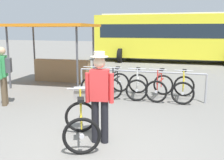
{
  "coord_description": "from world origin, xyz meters",
  "views": [
    {
      "loc": [
        1.66,
        -4.14,
        2.12
      ],
      "look_at": [
        -0.21,
        1.4,
        1.0
      ],
      "focal_mm": 42.85,
      "sensor_mm": 36.0,
      "label": 1
    }
  ],
  "objects_px": {
    "racked_bike_lime": "(96,83)",
    "racked_bike_white": "(138,86)",
    "racked_bike_red": "(160,87)",
    "person_with_featured_bike": "(100,94)",
    "pedestrian_with_backpack": "(4,72)",
    "featured_bicycle": "(81,118)",
    "market_stall": "(57,48)",
    "racked_bike_yellow": "(183,88)",
    "bus_distant": "(174,35)",
    "racked_bike_black": "(116,84)"
  },
  "relations": [
    {
      "from": "racked_bike_lime",
      "to": "person_with_featured_bike",
      "type": "xyz_separation_m",
      "value": [
        1.53,
        -3.54,
        0.58
      ]
    },
    {
      "from": "racked_bike_lime",
      "to": "racked_bike_white",
      "type": "bearing_deg",
      "value": 2.45
    },
    {
      "from": "featured_bicycle",
      "to": "bus_distant",
      "type": "height_order",
      "value": "bus_distant"
    },
    {
      "from": "pedestrian_with_backpack",
      "to": "racked_bike_lime",
      "type": "bearing_deg",
      "value": 46.4
    },
    {
      "from": "racked_bike_red",
      "to": "market_stall",
      "type": "xyz_separation_m",
      "value": [
        -4.17,
        1.06,
        1.03
      ]
    },
    {
      "from": "racked_bike_white",
      "to": "racked_bike_red",
      "type": "xyz_separation_m",
      "value": [
        0.7,
        0.03,
        0.0
      ]
    },
    {
      "from": "racked_bike_yellow",
      "to": "featured_bicycle",
      "type": "relative_size",
      "value": 0.9
    },
    {
      "from": "racked_bike_yellow",
      "to": "racked_bike_white",
      "type": "bearing_deg",
      "value": -177.55
    },
    {
      "from": "racked_bike_lime",
      "to": "racked_bike_red",
      "type": "relative_size",
      "value": 1.01
    },
    {
      "from": "racked_bike_white",
      "to": "pedestrian_with_backpack",
      "type": "xyz_separation_m",
      "value": [
        -3.32,
        -2.08,
        0.57
      ]
    },
    {
      "from": "racked_bike_lime",
      "to": "person_with_featured_bike",
      "type": "bearing_deg",
      "value": -66.67
    },
    {
      "from": "racked_bike_lime",
      "to": "racked_bike_yellow",
      "type": "height_order",
      "value": "same"
    },
    {
      "from": "person_with_featured_bike",
      "to": "bus_distant",
      "type": "height_order",
      "value": "bus_distant"
    },
    {
      "from": "racked_bike_black",
      "to": "racked_bike_red",
      "type": "bearing_deg",
      "value": 2.45
    },
    {
      "from": "person_with_featured_bike",
      "to": "pedestrian_with_backpack",
      "type": "height_order",
      "value": "person_with_featured_bike"
    },
    {
      "from": "person_with_featured_bike",
      "to": "bus_distant",
      "type": "distance_m",
      "value": 13.38
    },
    {
      "from": "racked_bike_red",
      "to": "market_stall",
      "type": "bearing_deg",
      "value": 165.68
    },
    {
      "from": "racked_bike_black",
      "to": "featured_bicycle",
      "type": "height_order",
      "value": "same"
    },
    {
      "from": "person_with_featured_bike",
      "to": "pedestrian_with_backpack",
      "type": "distance_m",
      "value": 3.77
    },
    {
      "from": "racked_bike_black",
      "to": "pedestrian_with_backpack",
      "type": "height_order",
      "value": "pedestrian_with_backpack"
    },
    {
      "from": "person_with_featured_bike",
      "to": "pedestrian_with_backpack",
      "type": "relative_size",
      "value": 1.05
    },
    {
      "from": "market_stall",
      "to": "featured_bicycle",
      "type": "bearing_deg",
      "value": -55.71
    },
    {
      "from": "racked_bike_red",
      "to": "bus_distant",
      "type": "relative_size",
      "value": 0.11
    },
    {
      "from": "racked_bike_lime",
      "to": "featured_bicycle",
      "type": "distance_m",
      "value": 3.75
    },
    {
      "from": "bus_distant",
      "to": "market_stall",
      "type": "distance_m",
      "value": 9.36
    },
    {
      "from": "racked_bike_lime",
      "to": "bus_distant",
      "type": "distance_m",
      "value": 10.02
    },
    {
      "from": "pedestrian_with_backpack",
      "to": "racked_bike_white",
      "type": "bearing_deg",
      "value": 32.04
    },
    {
      "from": "pedestrian_with_backpack",
      "to": "bus_distant",
      "type": "relative_size",
      "value": 0.16
    },
    {
      "from": "racked_bike_white",
      "to": "racked_bike_yellow",
      "type": "xyz_separation_m",
      "value": [
        1.4,
        0.06,
        0.0
      ]
    },
    {
      "from": "person_with_featured_bike",
      "to": "market_stall",
      "type": "xyz_separation_m",
      "value": [
        -3.6,
        4.7,
        0.45
      ]
    },
    {
      "from": "racked_bike_lime",
      "to": "racked_bike_black",
      "type": "distance_m",
      "value": 0.7
    },
    {
      "from": "racked_bike_red",
      "to": "person_with_featured_bike",
      "type": "xyz_separation_m",
      "value": [
        -0.57,
        -3.63,
        0.58
      ]
    },
    {
      "from": "racked_bike_red",
      "to": "featured_bicycle",
      "type": "xyz_separation_m",
      "value": [
        -0.95,
        -3.66,
        0.08
      ]
    },
    {
      "from": "racked_bike_white",
      "to": "racked_bike_yellow",
      "type": "relative_size",
      "value": 1.06
    },
    {
      "from": "racked_bike_red",
      "to": "pedestrian_with_backpack",
      "type": "height_order",
      "value": "pedestrian_with_backpack"
    },
    {
      "from": "featured_bicycle",
      "to": "bus_distant",
      "type": "xyz_separation_m",
      "value": [
        0.32,
        13.39,
        1.3
      ]
    },
    {
      "from": "racked_bike_black",
      "to": "racked_bike_white",
      "type": "xyz_separation_m",
      "value": [
        0.7,
        0.03,
        0.0
      ]
    },
    {
      "from": "racked_bike_white",
      "to": "featured_bicycle",
      "type": "distance_m",
      "value": 3.64
    },
    {
      "from": "racked_bike_white",
      "to": "pedestrian_with_backpack",
      "type": "height_order",
      "value": "pedestrian_with_backpack"
    },
    {
      "from": "racked_bike_yellow",
      "to": "market_stall",
      "type": "distance_m",
      "value": 5.08
    },
    {
      "from": "featured_bicycle",
      "to": "market_stall",
      "type": "bearing_deg",
      "value": 124.29
    },
    {
      "from": "racked_bike_lime",
      "to": "bus_distant",
      "type": "xyz_separation_m",
      "value": [
        1.47,
        9.82,
        1.37
      ]
    },
    {
      "from": "pedestrian_with_backpack",
      "to": "featured_bicycle",
      "type": "bearing_deg",
      "value": -26.76
    },
    {
      "from": "racked_bike_lime",
      "to": "market_stall",
      "type": "distance_m",
      "value": 2.58
    },
    {
      "from": "racked_bike_white",
      "to": "pedestrian_with_backpack",
      "type": "distance_m",
      "value": 3.96
    },
    {
      "from": "racked_bike_red",
      "to": "market_stall",
      "type": "relative_size",
      "value": 0.34
    },
    {
      "from": "racked_bike_lime",
      "to": "featured_bicycle",
      "type": "height_order",
      "value": "same"
    },
    {
      "from": "racked_bike_lime",
      "to": "pedestrian_with_backpack",
      "type": "xyz_separation_m",
      "value": [
        -1.92,
        -2.02,
        0.57
      ]
    },
    {
      "from": "racked_bike_black",
      "to": "racked_bike_red",
      "type": "distance_m",
      "value": 1.4
    },
    {
      "from": "racked_bike_red",
      "to": "racked_bike_yellow",
      "type": "height_order",
      "value": "same"
    }
  ]
}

